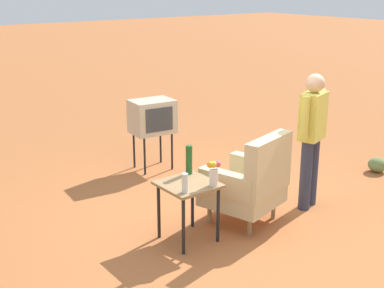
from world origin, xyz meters
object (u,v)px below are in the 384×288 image
at_px(armchair, 250,182).
at_px(person_standing, 312,133).
at_px(side_table, 188,192).
at_px(flower_vase, 214,172).
at_px(tv_on_stand, 152,117).
at_px(bottle_wine_green, 189,160).
at_px(bottle_short_clear, 185,183).

xyz_separation_m(armchair, person_standing, (-0.89, 0.08, 0.44)).
relative_size(side_table, person_standing, 0.39).
relative_size(side_table, flower_vase, 2.44).
distance_m(armchair, person_standing, 0.99).
bearing_deg(person_standing, flower_vase, 1.62).
bearing_deg(tv_on_stand, side_table, 66.57).
xyz_separation_m(tv_on_stand, flower_vase, (0.75, 2.33, 0.01)).
height_order(armchair, tv_on_stand, armchair).
bearing_deg(person_standing, armchair, -5.28).
bearing_deg(flower_vase, tv_on_stand, -107.85).
xyz_separation_m(armchair, tv_on_stand, (-0.12, -2.20, 0.28)).
relative_size(tv_on_stand, person_standing, 0.63).
height_order(side_table, tv_on_stand, tv_on_stand).
bearing_deg(bottle_wine_green, flower_vase, 88.98).
xyz_separation_m(person_standing, bottle_short_clear, (1.86, 0.01, -0.19)).
distance_m(side_table, person_standing, 1.74).
xyz_separation_m(person_standing, flower_vase, (1.52, 0.04, -0.14)).
relative_size(side_table, bottle_wine_green, 2.02).
relative_size(person_standing, bottle_short_clear, 8.20).
distance_m(side_table, tv_on_stand, 2.32).
height_order(armchair, side_table, armchair).
distance_m(side_table, bottle_short_clear, 0.32).
distance_m(person_standing, bottle_wine_green, 1.57).
height_order(person_standing, bottle_wine_green, person_standing).
xyz_separation_m(tv_on_stand, bottle_wine_green, (0.74, 1.89, 0.02)).
bearing_deg(armchair, bottle_wine_green, -26.17).
relative_size(armchair, side_table, 1.64).
xyz_separation_m(bottle_short_clear, flower_vase, (-0.34, 0.03, 0.05)).
height_order(person_standing, flower_vase, person_standing).
height_order(armchair, bottle_short_clear, armchair).
bearing_deg(armchair, bottle_short_clear, 5.68).
distance_m(armchair, tv_on_stand, 2.22).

